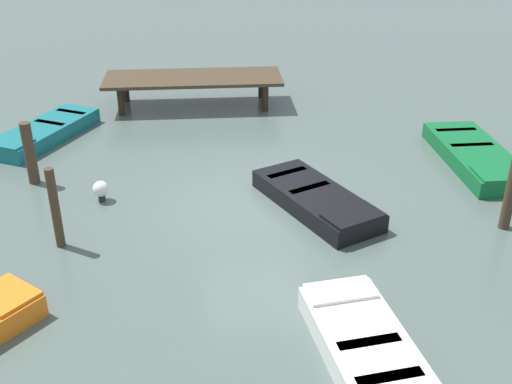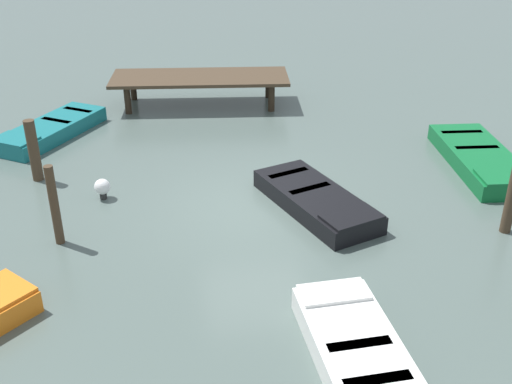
{
  "view_description": "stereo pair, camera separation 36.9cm",
  "coord_description": "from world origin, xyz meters",
  "px_view_note": "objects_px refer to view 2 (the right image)",
  "views": [
    {
      "loc": [
        -2.13,
        -11.87,
        6.55
      ],
      "look_at": [
        0.0,
        0.0,
        0.35
      ],
      "focal_mm": 43.44,
      "sensor_mm": 36.0,
      "label": 1
    },
    {
      "loc": [
        -1.77,
        -11.93,
        6.55
      ],
      "look_at": [
        0.0,
        0.0,
        0.35
      ],
      "focal_mm": 43.44,
      "sensor_mm": 36.0,
      "label": 2
    }
  ],
  "objects_px": {
    "dock_segment": "(200,79)",
    "mooring_piling_near_right": "(54,205)",
    "rowboat_black": "(316,200)",
    "rowboat_teal": "(50,130)",
    "marker_buoy": "(102,187)",
    "mooring_piling_mid_left": "(34,151)",
    "rowboat_green": "(481,159)",
    "rowboat_white": "(354,343)"
  },
  "relations": [
    {
      "from": "rowboat_green",
      "to": "rowboat_white",
      "type": "relative_size",
      "value": 1.45
    },
    {
      "from": "rowboat_black",
      "to": "rowboat_teal",
      "type": "xyz_separation_m",
      "value": [
        -6.37,
        5.19,
        -0.0
      ]
    },
    {
      "from": "rowboat_white",
      "to": "rowboat_teal",
      "type": "relative_size",
      "value": 0.76
    },
    {
      "from": "marker_buoy",
      "to": "dock_segment",
      "type": "bearing_deg",
      "value": 66.62
    },
    {
      "from": "rowboat_white",
      "to": "marker_buoy",
      "type": "relative_size",
      "value": 5.68
    },
    {
      "from": "rowboat_teal",
      "to": "marker_buoy",
      "type": "relative_size",
      "value": 7.49
    },
    {
      "from": "marker_buoy",
      "to": "mooring_piling_near_right",
      "type": "bearing_deg",
      "value": -111.86
    },
    {
      "from": "dock_segment",
      "to": "mooring_piling_near_right",
      "type": "bearing_deg",
      "value": -107.51
    },
    {
      "from": "rowboat_black",
      "to": "mooring_piling_near_right",
      "type": "bearing_deg",
      "value": -104.16
    },
    {
      "from": "rowboat_black",
      "to": "mooring_piling_near_right",
      "type": "relative_size",
      "value": 2.1
    },
    {
      "from": "dock_segment",
      "to": "rowboat_teal",
      "type": "bearing_deg",
      "value": -148.9
    },
    {
      "from": "rowboat_black",
      "to": "rowboat_white",
      "type": "height_order",
      "value": "same"
    },
    {
      "from": "dock_segment",
      "to": "marker_buoy",
      "type": "bearing_deg",
      "value": -107.85
    },
    {
      "from": "rowboat_white",
      "to": "mooring_piling_near_right",
      "type": "relative_size",
      "value": 1.62
    },
    {
      "from": "rowboat_white",
      "to": "mooring_piling_near_right",
      "type": "height_order",
      "value": "mooring_piling_near_right"
    },
    {
      "from": "dock_segment",
      "to": "mooring_piling_near_right",
      "type": "height_order",
      "value": "mooring_piling_near_right"
    },
    {
      "from": "mooring_piling_mid_left",
      "to": "rowboat_white",
      "type": "bearing_deg",
      "value": -50.67
    },
    {
      "from": "dock_segment",
      "to": "mooring_piling_mid_left",
      "type": "relative_size",
      "value": 3.74
    },
    {
      "from": "rowboat_black",
      "to": "mooring_piling_mid_left",
      "type": "bearing_deg",
      "value": -131.69
    },
    {
      "from": "rowboat_teal",
      "to": "marker_buoy",
      "type": "xyz_separation_m",
      "value": [
        1.72,
        -3.99,
        0.07
      ]
    },
    {
      "from": "mooring_piling_near_right",
      "to": "rowboat_teal",
      "type": "bearing_deg",
      "value": 99.75
    },
    {
      "from": "rowboat_teal",
      "to": "mooring_piling_near_right",
      "type": "bearing_deg",
      "value": 41.89
    },
    {
      "from": "dock_segment",
      "to": "rowboat_white",
      "type": "xyz_separation_m",
      "value": [
        1.51,
        -11.86,
        -0.63
      ]
    },
    {
      "from": "dock_segment",
      "to": "mooring_piling_mid_left",
      "type": "height_order",
      "value": "mooring_piling_mid_left"
    },
    {
      "from": "dock_segment",
      "to": "rowboat_green",
      "type": "xyz_separation_m",
      "value": [
        6.61,
        -5.71,
        -0.63
      ]
    },
    {
      "from": "rowboat_black",
      "to": "marker_buoy",
      "type": "distance_m",
      "value": 4.81
    },
    {
      "from": "rowboat_green",
      "to": "rowboat_teal",
      "type": "xyz_separation_m",
      "value": [
        -10.95,
        3.63,
        0.0
      ]
    },
    {
      "from": "rowboat_green",
      "to": "mooring_piling_mid_left",
      "type": "bearing_deg",
      "value": -89.98
    },
    {
      "from": "rowboat_green",
      "to": "marker_buoy",
      "type": "relative_size",
      "value": 8.23
    },
    {
      "from": "rowboat_green",
      "to": "rowboat_teal",
      "type": "height_order",
      "value": "same"
    },
    {
      "from": "mooring_piling_mid_left",
      "to": "rowboat_black",
      "type": "bearing_deg",
      "value": -21.2
    },
    {
      "from": "rowboat_black",
      "to": "marker_buoy",
      "type": "relative_size",
      "value": 7.36
    },
    {
      "from": "rowboat_green",
      "to": "mooring_piling_near_right",
      "type": "distance_m",
      "value": 10.21
    },
    {
      "from": "dock_segment",
      "to": "rowboat_black",
      "type": "bearing_deg",
      "value": -68.87
    },
    {
      "from": "rowboat_white",
      "to": "marker_buoy",
      "type": "distance_m",
      "value": 7.12
    },
    {
      "from": "rowboat_green",
      "to": "mooring_piling_near_right",
      "type": "height_order",
      "value": "mooring_piling_near_right"
    },
    {
      "from": "dock_segment",
      "to": "rowboat_green",
      "type": "bearing_deg",
      "value": -35.29
    },
    {
      "from": "rowboat_green",
      "to": "marker_buoy",
      "type": "height_order",
      "value": "marker_buoy"
    },
    {
      "from": "rowboat_teal",
      "to": "marker_buoy",
      "type": "height_order",
      "value": "marker_buoy"
    },
    {
      "from": "dock_segment",
      "to": "rowboat_teal",
      "type": "xyz_separation_m",
      "value": [
        -4.34,
        -2.08,
        -0.63
      ]
    },
    {
      "from": "rowboat_white",
      "to": "rowboat_teal",
      "type": "height_order",
      "value": "same"
    },
    {
      "from": "rowboat_green",
      "to": "rowboat_white",
      "type": "xyz_separation_m",
      "value": [
        -5.1,
        -6.15,
        0.0
      ]
    }
  ]
}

